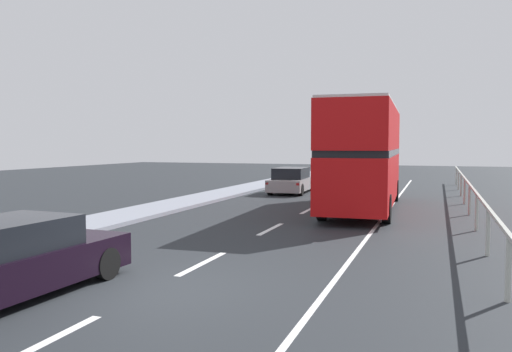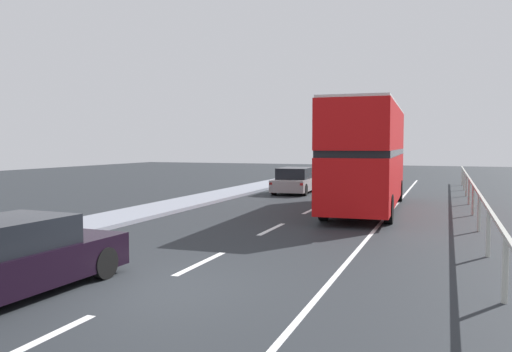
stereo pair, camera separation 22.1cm
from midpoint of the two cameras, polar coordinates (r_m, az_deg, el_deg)
name	(u,v)px [view 2 (the right image)]	position (r m, az deg, el deg)	size (l,w,h in m)	color
ground_plane	(148,291)	(9.95, -11.30, -12.47)	(75.32, 120.00, 0.10)	#24272B
lane_paint_markings	(338,227)	(16.93, 9.49, -5.63)	(3.23, 46.00, 0.01)	silver
bridge_side_railing	(479,201)	(17.24, 23.94, -2.51)	(0.10, 42.00, 1.18)	#B8B9AE
double_decker_bus_red	(367,154)	(21.40, 12.58, 2.38)	(2.81, 10.27, 4.27)	red
hatchback_car_near	(5,259)	(10.11, -25.55, -8.33)	(2.02, 4.59, 1.38)	black
sedan_car_ahead	(296,181)	(28.50, 4.68, -0.53)	(2.05, 4.63, 1.41)	gray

